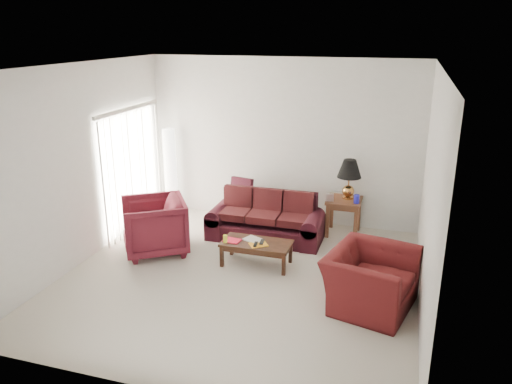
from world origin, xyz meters
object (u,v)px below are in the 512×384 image
sofa (265,217)px  floor_lamp (170,171)px  end_table (343,217)px  coffee_table (257,253)px  armchair_left (154,226)px  armchair_right (370,280)px

sofa → floor_lamp: bearing=165.6°
end_table → coffee_table: end_table is taller
sofa → armchair_left: size_ratio=1.97×
end_table → floor_lamp: (-3.36, 0.11, 0.52)m
sofa → floor_lamp: (-2.11, 0.72, 0.45)m
armchair_left → armchair_right: armchair_left is taller
armchair_right → coffee_table: size_ratio=1.10×
armchair_left → coffee_table: armchair_left is taller
sofa → armchair_left: bearing=-142.3°
end_table → coffee_table: 1.95m
armchair_right → coffee_table: (-1.75, 0.72, -0.19)m
end_table → armchair_right: size_ratio=0.56×
end_table → armchair_right: (0.65, -2.32, 0.05)m
floor_lamp → coffee_table: 2.91m
armchair_right → sofa: bearing=62.3°
armchair_left → floor_lamp: bearing=164.1°
floor_lamp → sofa: bearing=-18.9°
floor_lamp → coffee_table: (2.26, -1.71, -0.66)m
armchair_right → end_table: bearing=29.8°
end_table → floor_lamp: 3.41m
floor_lamp → armchair_left: floor_lamp is taller
end_table → floor_lamp: size_ratio=0.38×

